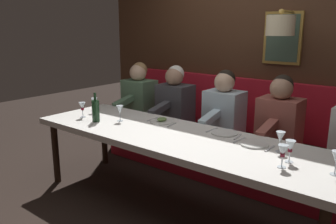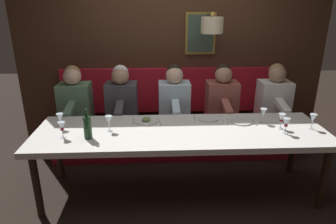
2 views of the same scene
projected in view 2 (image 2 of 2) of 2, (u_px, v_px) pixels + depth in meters
The scene contains 20 objects.
ground_plane at pixel (180, 191), 3.35m from camera, with size 12.00×12.00×0.00m, color black.
dining_table at pixel (181, 135), 3.12m from camera, with size 0.90×2.98×0.74m.
banquette_bench at pixel (175, 138), 4.11m from camera, with size 0.52×3.18×0.45m, color red.
back_wall_panel at pixel (173, 48), 4.25m from camera, with size 0.59×4.38×2.90m.
diner_nearest at pixel (274, 96), 3.95m from camera, with size 0.60×0.40×0.79m.
diner_near at pixel (222, 97), 3.92m from camera, with size 0.60×0.40×0.79m.
diner_middle at pixel (174, 97), 3.90m from camera, with size 0.60×0.40×0.79m.
diner_far at pixel (122, 98), 3.87m from camera, with size 0.60×0.40×0.79m.
diner_farthest at pixel (75, 99), 3.84m from camera, with size 0.60×0.40×0.79m.
place_setting_0 at pixel (241, 121), 3.30m from camera, with size 0.24×0.32×0.01m.
place_setting_1 at pixel (146, 121), 3.30m from camera, with size 0.24×0.32×0.05m.
place_setting_2 at pixel (208, 118), 3.38m from camera, with size 0.24×0.32×0.01m.
wine_glass_0 at pixel (313, 119), 3.08m from camera, with size 0.07×0.07×0.16m.
wine_glass_1 at pixel (286, 123), 2.97m from camera, with size 0.07×0.07×0.16m.
wine_glass_2 at pixel (263, 113), 3.24m from camera, with size 0.07×0.07×0.16m.
wine_glass_3 at pixel (109, 120), 3.03m from camera, with size 0.07×0.07×0.16m.
wine_glass_4 at pixel (60, 118), 3.09m from camera, with size 0.07×0.07×0.16m.
wine_glass_5 at pixel (62, 127), 2.88m from camera, with size 0.07×0.07×0.16m.
wine_glass_6 at pixel (282, 118), 3.09m from camera, with size 0.07×0.07×0.16m.
wine_bottle at pixel (87, 127), 2.87m from camera, with size 0.08×0.08×0.30m.
Camera 2 is at (-2.83, 0.26, 1.98)m, focal length 32.21 mm.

